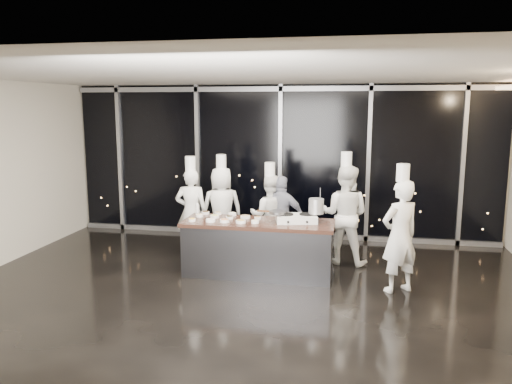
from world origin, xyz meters
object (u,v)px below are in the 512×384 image
frying_pan (277,212)px  chef_far_left (191,211)px  demo_counter (258,248)px  stock_pot (316,206)px  stove (296,218)px  chef_center (270,215)px  chef_side (400,235)px  chef_right (345,214)px  guest (282,217)px  chef_left (222,208)px

frying_pan → chef_far_left: bearing=141.8°
demo_counter → stock_pot: size_ratio=10.17×
frying_pan → stove: bearing=-1.2°
chef_center → chef_far_left: bearing=3.7°
frying_pan → chef_side: bearing=-22.6°
chef_right → chef_side: chef_right is taller
frying_pan → guest: size_ratio=0.33×
chef_center → guest: chef_center is taller
guest → chef_side: chef_side is taller
guest → chef_side: 2.40m
frying_pan → chef_far_left: 1.94m
stove → chef_side: size_ratio=0.37×
stock_pot → chef_center: chef_center is taller
chef_left → chef_side: bearing=129.1°
frying_pan → chef_side: chef_side is taller
stove → chef_center: 1.20m
guest → chef_right: 1.15m
stock_pot → chef_left: chef_left is taller
demo_counter → chef_center: 1.13m
chef_left → chef_center: bearing=146.5°
stock_pot → chef_right: (0.45, 0.75, -0.28)m
chef_center → chef_side: size_ratio=0.91×
frying_pan → chef_side: (1.89, -0.35, -0.19)m
guest → chef_center: bearing=-0.4°
stove → chef_far_left: 2.19m
stove → chef_left: bearing=131.1°
stove → guest: bearing=98.8°
demo_counter → chef_center: chef_center is taller
stove → chef_right: chef_right is taller
stock_pot → chef_side: chef_side is taller
frying_pan → guest: bearing=81.4°
stove → chef_far_left: chef_far_left is taller
stove → chef_left: size_ratio=0.38×
chef_right → chef_side: (0.82, -1.24, -0.01)m
demo_counter → frying_pan: size_ratio=4.97×
stock_pot → chef_center: (-0.91, 0.94, -0.39)m
chef_side → stove: bearing=-48.2°
stock_pot → chef_far_left: 2.48m
demo_counter → stove: (0.61, 0.07, 0.51)m
chef_side → chef_left: bearing=-60.4°
chef_center → frying_pan: bearing=100.3°
stove → chef_center: bearing=108.7°
frying_pan → chef_left: (-1.25, 1.23, -0.24)m
demo_counter → chef_side: (2.20, -0.35, 0.42)m
frying_pan → chef_left: size_ratio=0.27×
guest → chef_side: size_ratio=0.78×
chef_left → chef_far_left: bearing=13.8°
demo_counter → chef_right: 1.69m
chef_center → chef_side: 2.61m
demo_counter → chef_far_left: 1.70m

